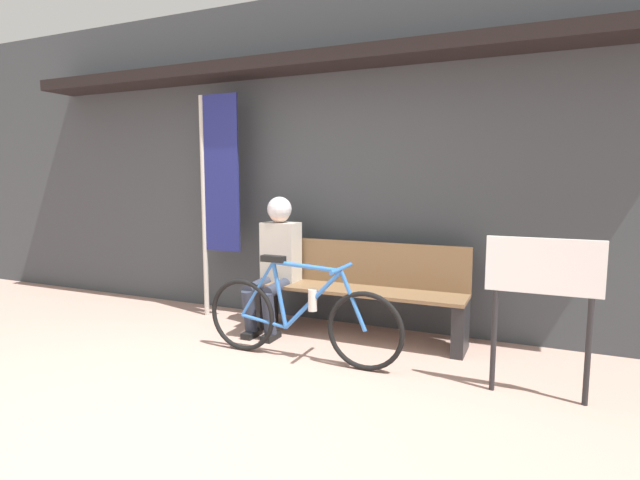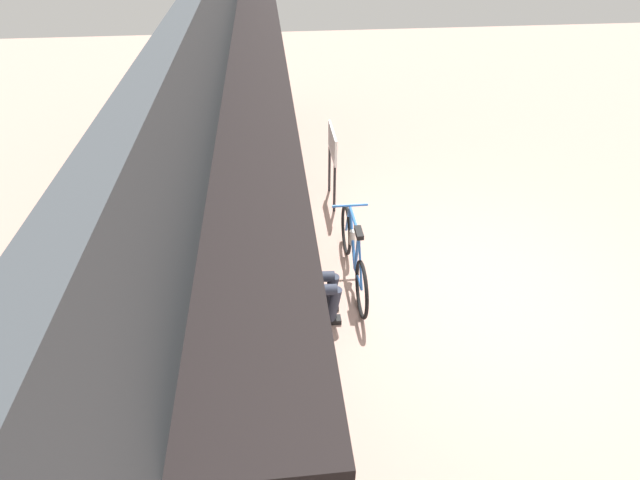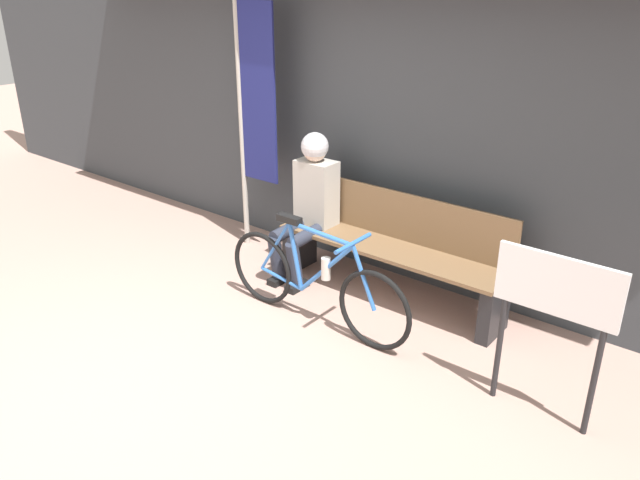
{
  "view_description": "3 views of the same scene",
  "coord_description": "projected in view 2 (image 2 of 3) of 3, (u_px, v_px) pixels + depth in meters",
  "views": [
    {
      "loc": [
        2.08,
        -2.25,
        1.43
      ],
      "look_at": [
        0.35,
        1.59,
        0.91
      ],
      "focal_mm": 28.0,
      "sensor_mm": 36.0,
      "label": 1
    },
    {
      "loc": [
        -3.91,
        1.98,
        3.65
      ],
      "look_at": [
        0.25,
        1.55,
        0.65
      ],
      "focal_mm": 28.0,
      "sensor_mm": 36.0,
      "label": 2
    },
    {
      "loc": [
        2.98,
        -2.03,
        2.49
      ],
      "look_at": [
        0.25,
        1.39,
        0.58
      ],
      "focal_mm": 35.0,
      "sensor_mm": 36.0,
      "label": 3
    }
  ],
  "objects": [
    {
      "name": "person_seated",
      "position": [
        299.0,
        262.0,
        4.73
      ],
      "size": [
        0.34,
        0.61,
        1.26
      ],
      "color": "#2D3342",
      "rests_on": "ground_plane"
    },
    {
      "name": "park_bench_near",
      "position": [
        285.0,
        242.0,
        5.52
      ],
      "size": [
        1.95,
        0.42,
        0.86
      ],
      "color": "brown",
      "rests_on": "ground_plane"
    },
    {
      "name": "signboard",
      "position": [
        332.0,
        150.0,
        6.6
      ],
      "size": [
        0.7,
        0.04,
        1.06
      ],
      "color": "#232326",
      "rests_on": "ground_plane"
    },
    {
      "name": "ground_plane",
      "position": [
        463.0,
        293.0,
        5.45
      ],
      "size": [
        24.0,
        24.0,
        0.0
      ],
      "primitive_type": "plane",
      "color": "tan"
    },
    {
      "name": "bicycle",
      "position": [
        353.0,
        254.0,
        5.46
      ],
      "size": [
        1.68,
        0.4,
        0.82
      ],
      "color": "black",
      "rests_on": "ground_plane"
    },
    {
      "name": "storefront_wall",
      "position": [
        234.0,
        167.0,
        4.29
      ],
      "size": [
        12.0,
        0.56,
        3.2
      ],
      "color": "#3D4247",
      "rests_on": "ground_plane"
    },
    {
      "name": "banner_pole",
      "position": [
        285.0,
        259.0,
        3.72
      ],
      "size": [
        0.45,
        0.05,
        2.25
      ],
      "color": "#B7B2A8",
      "rests_on": "ground_plane"
    }
  ]
}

